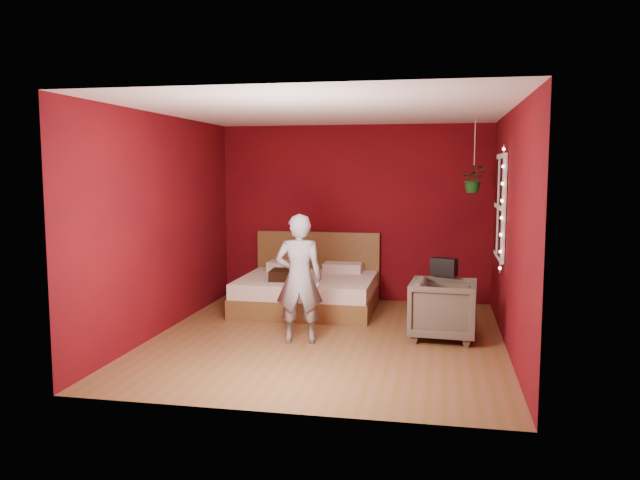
{
  "coord_description": "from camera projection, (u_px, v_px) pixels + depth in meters",
  "views": [
    {
      "loc": [
        1.25,
        -6.92,
        1.95
      ],
      "look_at": [
        -0.16,
        0.4,
        1.1
      ],
      "focal_mm": 35.0,
      "sensor_mm": 36.0,
      "label": 1
    }
  ],
  "objects": [
    {
      "name": "floor",
      "position": [
        327.0,
        339.0,
        7.21
      ],
      "size": [
        4.5,
        4.5,
        0.0
      ],
      "primitive_type": "plane",
      "color": "brown",
      "rests_on": "ground"
    },
    {
      "name": "room_walls",
      "position": [
        327.0,
        193.0,
        7.02
      ],
      "size": [
        4.04,
        4.54,
        2.62
      ],
      "color": "#650A0D",
      "rests_on": "ground"
    },
    {
      "name": "window",
      "position": [
        500.0,
        207.0,
        7.55
      ],
      "size": [
        0.05,
        0.97,
        1.27
      ],
      "color": "white",
      "rests_on": "room_walls"
    },
    {
      "name": "fairy_lights",
      "position": [
        502.0,
        209.0,
        7.04
      ],
      "size": [
        0.04,
        0.04,
        1.45
      ],
      "color": "silver",
      "rests_on": "room_walls"
    },
    {
      "name": "bed",
      "position": [
        309.0,
        290.0,
        8.74
      ],
      "size": [
        1.85,
        1.58,
        1.02
      ],
      "color": "brown",
      "rests_on": "ground"
    },
    {
      "name": "person",
      "position": [
        299.0,
        279.0,
        6.98
      ],
      "size": [
        0.58,
        0.43,
        1.46
      ],
      "primitive_type": "imported",
      "rotation": [
        0.0,
        0.0,
        3.3
      ],
      "color": "gray",
      "rests_on": "ground"
    },
    {
      "name": "armchair",
      "position": [
        444.0,
        309.0,
        7.18
      ],
      "size": [
        0.81,
        0.79,
        0.69
      ],
      "primitive_type": "imported",
      "rotation": [
        0.0,
        0.0,
        1.5
      ],
      "color": "#5F5A4B",
      "rests_on": "ground"
    },
    {
      "name": "handbag",
      "position": [
        444.0,
        267.0,
        7.4
      ],
      "size": [
        0.33,
        0.24,
        0.21
      ],
      "primitive_type": "cube",
      "rotation": [
        0.0,
        0.0,
        -0.35
      ],
      "color": "black",
      "rests_on": "armchair"
    },
    {
      "name": "throw_pillow",
      "position": [
        286.0,
        275.0,
        8.4
      ],
      "size": [
        0.42,
        0.42,
        0.14
      ],
      "primitive_type": "cube",
      "rotation": [
        0.0,
        0.0,
        0.07
      ],
      "color": "black",
      "rests_on": "bed"
    },
    {
      "name": "hanging_plant",
      "position": [
        474.0,
        179.0,
        8.11
      ],
      "size": [
        0.38,
        0.34,
        0.96
      ],
      "color": "silver",
      "rests_on": "room_walls"
    }
  ]
}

